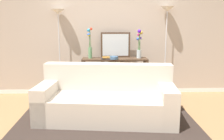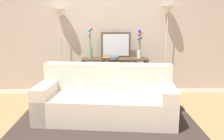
{
  "view_description": "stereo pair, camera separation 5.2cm",
  "coord_description": "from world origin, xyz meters",
  "px_view_note": "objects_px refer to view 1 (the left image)",
  "views": [
    {
      "loc": [
        -0.07,
        -3.36,
        1.56
      ],
      "look_at": [
        0.06,
        0.93,
        0.71
      ],
      "focal_mm": 37.91,
      "sensor_mm": 36.0,
      "label": 1
    },
    {
      "loc": [
        -0.02,
        -3.36,
        1.56
      ],
      "look_at": [
        0.06,
        0.93,
        0.71
      ],
      "focal_mm": 37.91,
      "sensor_mm": 36.0,
      "label": 2
    }
  ],
  "objects_px": {
    "book_row_under_console": "(97,94)",
    "couch": "(107,100)",
    "console_table": "(115,70)",
    "vase_short_flowers": "(139,46)",
    "book_stack": "(106,58)",
    "vase_tall_flowers": "(90,45)",
    "fruit_bowl": "(114,58)",
    "floor_lamp_right": "(167,26)",
    "floor_lamp_left": "(59,29)",
    "wall_mirror": "(115,45)"
  },
  "relations": [
    {
      "from": "fruit_bowl",
      "to": "book_stack",
      "type": "distance_m",
      "value": 0.16
    },
    {
      "from": "couch",
      "to": "vase_tall_flowers",
      "type": "height_order",
      "value": "vase_tall_flowers"
    },
    {
      "from": "book_row_under_console",
      "to": "couch",
      "type": "bearing_deg",
      "value": -80.85
    },
    {
      "from": "vase_tall_flowers",
      "to": "fruit_bowl",
      "type": "bearing_deg",
      "value": -16.23
    },
    {
      "from": "floor_lamp_left",
      "to": "wall_mirror",
      "type": "relative_size",
      "value": 2.95
    },
    {
      "from": "console_table",
      "to": "vase_short_flowers",
      "type": "height_order",
      "value": "vase_short_flowers"
    },
    {
      "from": "couch",
      "to": "vase_short_flowers",
      "type": "distance_m",
      "value": 1.58
    },
    {
      "from": "floor_lamp_right",
      "to": "wall_mirror",
      "type": "bearing_deg",
      "value": 178.13
    },
    {
      "from": "wall_mirror",
      "to": "book_row_under_console",
      "type": "bearing_deg",
      "value": -158.78
    },
    {
      "from": "floor_lamp_left",
      "to": "vase_short_flowers",
      "type": "distance_m",
      "value": 1.72
    },
    {
      "from": "vase_short_flowers",
      "to": "book_stack",
      "type": "distance_m",
      "value": 0.75
    },
    {
      "from": "fruit_bowl",
      "to": "vase_tall_flowers",
      "type": "bearing_deg",
      "value": 163.77
    },
    {
      "from": "book_stack",
      "to": "book_row_under_console",
      "type": "bearing_deg",
      "value": 152.77
    },
    {
      "from": "vase_tall_flowers",
      "to": "fruit_bowl",
      "type": "relative_size",
      "value": 3.58
    },
    {
      "from": "console_table",
      "to": "fruit_bowl",
      "type": "relative_size",
      "value": 7.66
    },
    {
      "from": "vase_short_flowers",
      "to": "book_row_under_console",
      "type": "distance_m",
      "value": 1.36
    },
    {
      "from": "couch",
      "to": "floor_lamp_right",
      "type": "xyz_separation_m",
      "value": [
        1.28,
        1.29,
        1.18
      ]
    },
    {
      "from": "floor_lamp_left",
      "to": "book_stack",
      "type": "xyz_separation_m",
      "value": [
        0.98,
        -0.21,
        -0.59
      ]
    },
    {
      "from": "vase_short_flowers",
      "to": "fruit_bowl",
      "type": "distance_m",
      "value": 0.6
    },
    {
      "from": "couch",
      "to": "floor_lamp_right",
      "type": "relative_size",
      "value": 1.19
    },
    {
      "from": "couch",
      "to": "vase_tall_flowers",
      "type": "bearing_deg",
      "value": 105.62
    },
    {
      "from": "book_row_under_console",
      "to": "vase_tall_flowers",
      "type": "bearing_deg",
      "value": 168.5
    },
    {
      "from": "book_stack",
      "to": "console_table",
      "type": "bearing_deg",
      "value": 27.67
    },
    {
      "from": "floor_lamp_left",
      "to": "floor_lamp_right",
      "type": "xyz_separation_m",
      "value": [
        2.27,
        0.0,
        0.05
      ]
    },
    {
      "from": "couch",
      "to": "book_row_under_console",
      "type": "height_order",
      "value": "couch"
    },
    {
      "from": "wall_mirror",
      "to": "book_row_under_console",
      "type": "relative_size",
      "value": 1.68
    },
    {
      "from": "book_stack",
      "to": "floor_lamp_left",
      "type": "bearing_deg",
      "value": 167.75
    },
    {
      "from": "book_stack",
      "to": "book_row_under_console",
      "type": "height_order",
      "value": "book_stack"
    },
    {
      "from": "vase_tall_flowers",
      "to": "vase_short_flowers",
      "type": "distance_m",
      "value": 1.03
    },
    {
      "from": "vase_short_flowers",
      "to": "fruit_bowl",
      "type": "height_order",
      "value": "vase_short_flowers"
    },
    {
      "from": "wall_mirror",
      "to": "vase_short_flowers",
      "type": "relative_size",
      "value": 1.04
    },
    {
      "from": "vase_short_flowers",
      "to": "book_stack",
      "type": "xyz_separation_m",
      "value": [
        -0.7,
        -0.11,
        -0.23
      ]
    },
    {
      "from": "console_table",
      "to": "vase_short_flowers",
      "type": "relative_size",
      "value": 2.28
    },
    {
      "from": "floor_lamp_left",
      "to": "wall_mirror",
      "type": "bearing_deg",
      "value": 1.69
    },
    {
      "from": "couch",
      "to": "console_table",
      "type": "bearing_deg",
      "value": 81.19
    },
    {
      "from": "book_stack",
      "to": "vase_tall_flowers",
      "type": "bearing_deg",
      "value": 159.32
    },
    {
      "from": "couch",
      "to": "vase_short_flowers",
      "type": "height_order",
      "value": "vase_short_flowers"
    },
    {
      "from": "vase_tall_flowers",
      "to": "book_row_under_console",
      "type": "distance_m",
      "value": 1.07
    },
    {
      "from": "fruit_bowl",
      "to": "book_stack",
      "type": "xyz_separation_m",
      "value": [
        -0.16,
        0.02,
        -0.01
      ]
    },
    {
      "from": "floor_lamp_right",
      "to": "vase_short_flowers",
      "type": "bearing_deg",
      "value": -170.06
    },
    {
      "from": "couch",
      "to": "book_stack",
      "type": "distance_m",
      "value": 1.21
    },
    {
      "from": "vase_short_flowers",
      "to": "floor_lamp_right",
      "type": "bearing_deg",
      "value": 9.94
    },
    {
      "from": "floor_lamp_right",
      "to": "fruit_bowl",
      "type": "height_order",
      "value": "floor_lamp_right"
    },
    {
      "from": "console_table",
      "to": "book_stack",
      "type": "bearing_deg",
      "value": -152.33
    },
    {
      "from": "console_table",
      "to": "wall_mirror",
      "type": "height_order",
      "value": "wall_mirror"
    },
    {
      "from": "floor_lamp_right",
      "to": "vase_short_flowers",
      "type": "distance_m",
      "value": 0.72
    },
    {
      "from": "floor_lamp_right",
      "to": "couch",
      "type": "bearing_deg",
      "value": -134.79
    },
    {
      "from": "floor_lamp_left",
      "to": "vase_tall_flowers",
      "type": "bearing_deg",
      "value": -7.66
    },
    {
      "from": "console_table",
      "to": "book_row_under_console",
      "type": "relative_size",
      "value": 3.67
    },
    {
      "from": "wall_mirror",
      "to": "book_row_under_console",
      "type": "height_order",
      "value": "wall_mirror"
    }
  ]
}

